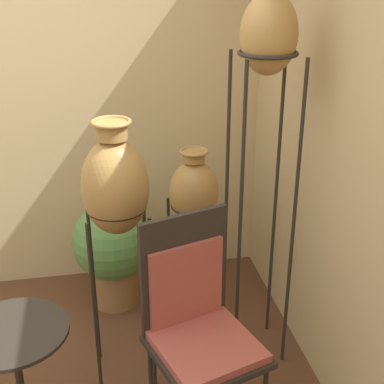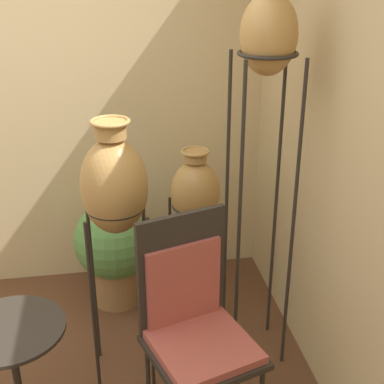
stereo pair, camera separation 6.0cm
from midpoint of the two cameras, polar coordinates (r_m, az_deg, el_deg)
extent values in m
cube|color=#D1B784|center=(3.76, -17.56, 9.33)|extent=(7.30, 0.06, 2.70)
cube|color=#D1B784|center=(2.41, 19.80, 1.16)|extent=(0.06, 7.30, 2.70)
cylinder|color=#28231E|center=(2.82, 5.64, -4.35)|extent=(0.02, 0.02, 1.79)
cylinder|color=#28231E|center=(2.91, 11.29, -3.84)|extent=(0.02, 0.02, 1.79)
cylinder|color=#28231E|center=(3.07, 4.25, -1.79)|extent=(0.02, 0.02, 1.79)
cylinder|color=#28231E|center=(3.15, 9.48, -1.39)|extent=(0.02, 0.02, 1.79)
torus|color=#28231E|center=(2.71, 8.72, 14.40)|extent=(0.30, 0.30, 0.02)
ellipsoid|color=#B28447|center=(2.69, 8.84, 16.26)|extent=(0.28, 0.28, 0.39)
cylinder|color=#28231E|center=(2.88, -9.88, -12.63)|extent=(0.02, 0.02, 1.06)
cylinder|color=#28231E|center=(2.88, -3.79, -12.21)|extent=(0.02, 0.02, 1.06)
cylinder|color=#28231E|center=(3.12, -9.92, -9.39)|extent=(0.02, 0.02, 1.06)
cylinder|color=#28231E|center=(3.13, -4.37, -9.00)|extent=(0.02, 0.02, 1.06)
torus|color=#28231E|center=(2.73, -7.54, -1.57)|extent=(0.30, 0.30, 0.02)
ellipsoid|color=#B28447|center=(2.69, -7.67, 0.60)|extent=(0.34, 0.34, 0.50)
cylinder|color=#B28447|center=(2.59, -8.02, 6.57)|extent=(0.15, 0.15, 0.08)
torus|color=#B28447|center=(2.57, -8.08, 7.45)|extent=(0.20, 0.20, 0.02)
cylinder|color=#28231E|center=(3.47, -1.17, -8.30)|extent=(0.02, 0.02, 0.75)
cylinder|color=#28231E|center=(3.52, 3.63, -7.86)|extent=(0.02, 0.02, 0.75)
cylinder|color=#28231E|center=(3.72, -1.84, -5.91)|extent=(0.02, 0.02, 0.75)
cylinder|color=#28231E|center=(3.76, 2.63, -5.54)|extent=(0.02, 0.02, 0.75)
torus|color=#28231E|center=(3.44, 0.85, -1.47)|extent=(0.30, 0.30, 0.02)
ellipsoid|color=#B28447|center=(3.40, 0.86, -0.03)|extent=(0.31, 0.31, 0.42)
cylinder|color=#B28447|center=(3.31, 0.88, 3.82)|extent=(0.14, 0.14, 0.07)
torus|color=#B28447|center=(3.30, 0.89, 4.35)|extent=(0.18, 0.18, 0.02)
cylinder|color=#28231E|center=(2.88, -4.06, -19.49)|extent=(0.02, 0.02, 0.50)
cylinder|color=#28231E|center=(3.02, 3.37, -17.07)|extent=(0.02, 0.02, 0.50)
cube|color=#28231E|center=(2.63, 1.87, -16.68)|extent=(0.60, 0.60, 0.03)
cube|color=#A84C42|center=(2.61, 1.88, -16.10)|extent=(0.55, 0.55, 0.04)
cube|color=#28231E|center=(2.60, -0.46, -8.43)|extent=(0.44, 0.17, 0.61)
cube|color=#A84C42|center=(2.62, -0.19, -9.84)|extent=(0.38, 0.14, 0.43)
cylinder|color=#28231E|center=(2.54, -18.31, -13.78)|extent=(0.50, 0.50, 0.02)
cylinder|color=olive|center=(3.81, -7.57, -9.54)|extent=(0.33, 0.33, 0.27)
torus|color=olive|center=(3.74, -7.68, -7.80)|extent=(0.36, 0.36, 0.02)
sphere|color=#568E47|center=(3.64, -7.85, -5.09)|extent=(0.54, 0.54, 0.54)
camera|label=1|loc=(0.03, -89.42, 0.26)|focal=50.00mm
camera|label=2|loc=(0.03, 90.58, -0.26)|focal=50.00mm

